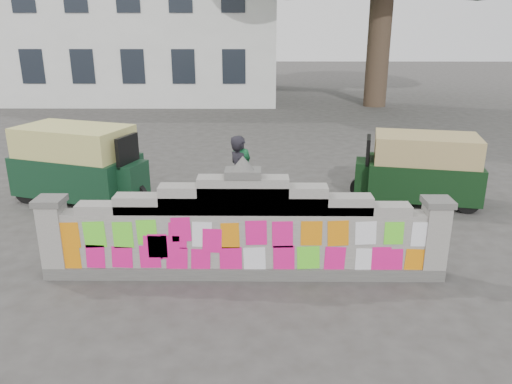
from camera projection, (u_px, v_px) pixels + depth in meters
ground at (244, 275)px, 8.14m from camera, size 100.00×100.00×0.00m
parapet_wall at (244, 233)px, 7.90m from camera, size 6.48×0.44×2.01m
building at (130, 22)px, 27.76m from camera, size 16.00×10.00×8.90m
cyclist_bike at (240, 204)px, 9.95m from camera, size 1.93×1.34×0.96m
cyclist_rider at (240, 188)px, 9.84m from camera, size 0.60×0.70×1.63m
pedestrian at (242, 188)px, 9.90m from camera, size 0.97×0.98×1.60m
rickshaw_left at (79, 163)px, 11.39m from camera, size 3.20×2.22×1.72m
rickshaw_right at (421, 168)px, 11.28m from camera, size 2.92×1.78×1.57m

